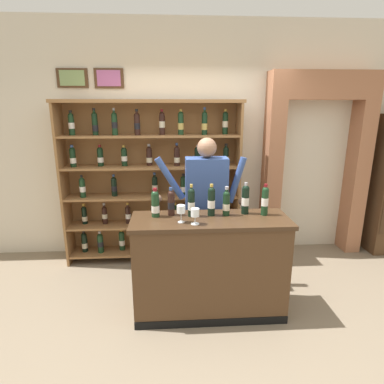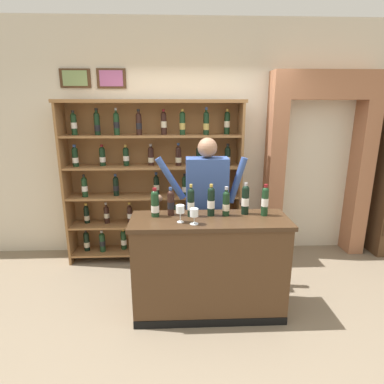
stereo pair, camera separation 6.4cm
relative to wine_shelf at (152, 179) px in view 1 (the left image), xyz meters
The scene contains 15 objects.
ground_plane 1.72m from the wine_shelf, 68.04° to the right, with size 14.00×14.00×0.02m, color #7A6B56.
back_wall 0.73m from the wine_shelf, 33.51° to the left, with size 12.00×0.19×3.06m.
wine_shelf is the anchor object (origin of this frame).
archway_doorway 2.21m from the wine_shelf, ahead, with size 1.39×0.45×2.42m.
tasting_counter 1.50m from the wine_shelf, 63.54° to the right, with size 1.48×0.52×0.99m.
shopkeeper 0.95m from the wine_shelf, 49.11° to the right, with size 0.99×0.22×1.68m.
tasting_bottle_vin_santo 1.15m from the wine_shelf, 85.04° to the right, with size 0.08×0.08×0.28m.
tasting_bottle_rosso 1.14m from the wine_shelf, 77.44° to the right, with size 0.07×0.07×0.27m.
tasting_bottle_super_tuscan 1.23m from the wine_shelf, 69.25° to the right, with size 0.07×0.07×0.31m.
tasting_bottle_bianco 1.30m from the wine_shelf, 61.21° to the right, with size 0.07×0.07×0.31m.
tasting_bottle_brunello 1.38m from the wine_shelf, 56.13° to the right, with size 0.07×0.07×0.28m.
tasting_bottle_chianti 1.47m from the wine_shelf, 49.13° to the right, with size 0.07×0.07×0.31m.
tasting_bottle_riserva 1.63m from the wine_shelf, 45.57° to the right, with size 0.07×0.07×0.31m.
wine_glass_spare 1.44m from the wine_shelf, 71.50° to the right, with size 0.08×0.08×0.14m.
wine_glass_left 1.36m from the wine_shelf, 75.68° to the right, with size 0.08×0.08×0.16m.
Camera 1 is at (-0.23, -2.77, 2.00)m, focal length 29.70 mm.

